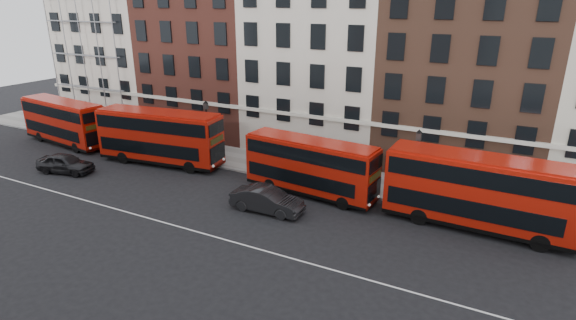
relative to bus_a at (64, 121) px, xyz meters
The scene contains 14 objects.
ground 23.86m from the bus_a, 16.00° to the right, with size 120.00×120.00×0.00m, color black.
pavement 23.28m from the bus_a, ahead, with size 80.00×5.00×0.15m, color gray.
kerb 22.98m from the bus_a, ahead, with size 80.00×0.30×0.16m, color gray.
road_centre_line 24.48m from the bus_a, 20.52° to the right, with size 70.00×0.12×0.01m, color white.
building_terrace 26.41m from the bus_a, 26.72° to the left, with size 64.00×11.95×22.00m.
bus_a is the anchor object (origin of this frame).
bus_b 12.43m from the bus_a, ahead, with size 11.48×4.02×4.73m.
bus_c 26.81m from the bus_a, ahead, with size 10.22×3.34×4.22m.
bus_d 38.28m from the bus_a, ahead, with size 11.42×3.02×4.77m.
car_rear 8.86m from the bus_a, 38.12° to the right, with size 1.91×4.75×1.62m, color black.
car_front 25.80m from the bus_a, ahead, with size 1.77×5.06×1.67m, color #242427.
lamp_post_left 15.87m from the bus_a, ahead, with size 0.44×0.44×5.33m.
lamp_post_right 34.05m from the bus_a, ahead, with size 0.44×0.44×5.33m.
iron_railings 23.70m from the bus_a, 15.10° to the left, with size 6.60×0.06×1.00m, color black, non-canonical shape.
Camera 1 is at (16.68, -21.44, 13.67)m, focal length 28.00 mm.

